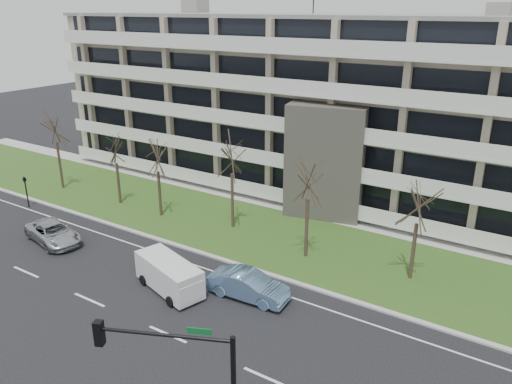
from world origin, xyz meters
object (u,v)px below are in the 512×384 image
Objects in this scene: silver_pickup at (53,233)px; blue_sedan at (248,285)px; traffic_signal at (187,377)px; white_van at (169,273)px; pedestrian_signal at (26,188)px.

silver_pickup is 1.07× the size of blue_sedan.
traffic_signal is at bearing -161.62° from blue_sedan.
blue_sedan reaches higher than silver_pickup.
blue_sedan is 11.64m from traffic_signal.
traffic_signal is (4.29, -10.39, 3.01)m from blue_sedan.
white_van is (11.43, -0.43, 0.43)m from silver_pickup.
pedestrian_signal reaches higher than blue_sedan.
blue_sedan is at bearing 88.77° from traffic_signal.
blue_sedan is 0.82× the size of traffic_signal.
white_van is at bearing -80.30° from silver_pickup.
blue_sedan is at bearing 39.70° from white_van.
silver_pickup is at bearing -165.34° from white_van.
blue_sedan is (15.78, 1.41, 0.08)m from silver_pickup.
white_van is 1.92× the size of pedestrian_signal.
pedestrian_signal is (-23.28, 1.69, 0.94)m from blue_sedan.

